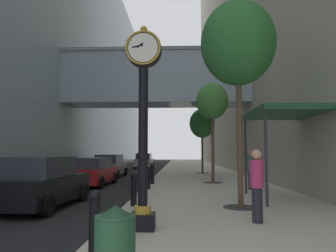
{
  "coord_description": "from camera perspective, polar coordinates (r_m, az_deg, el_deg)",
  "views": [
    {
      "loc": [
        1.81,
        -2.14,
        1.86
      ],
      "look_at": [
        1.04,
        19.78,
        3.67
      ],
      "focal_mm": 34.24,
      "sensor_mm": 36.0,
      "label": 1
    }
  ],
  "objects": [
    {
      "name": "car_red_trailing",
      "position": [
        18.66,
        -13.4,
        -7.96
      ],
      "size": [
        2.21,
        4.55,
        1.56
      ],
      "color": "#AD191E",
      "rests_on": "ground"
    },
    {
      "name": "ground_plane",
      "position": [
        29.26,
        -1.55,
        -8.37
      ],
      "size": [
        110.0,
        110.0,
        0.0
      ],
      "primitive_type": "plane",
      "color": "black",
      "rests_on": "ground"
    },
    {
      "name": "street_tree_mid_near",
      "position": [
        18.87,
        7.86,
        4.24
      ],
      "size": [
        1.85,
        1.85,
        5.77
      ],
      "color": "#333335",
      "rests_on": "sidewalk_right"
    },
    {
      "name": "bollard_fifth",
      "position": [
        15.37,
        -3.55,
        -9.07
      ],
      "size": [
        0.21,
        0.21,
        1.06
      ],
      "color": "black",
      "rests_on": "sidewalk_right"
    },
    {
      "name": "trash_bin",
      "position": [
        4.38,
        -9.43,
        -20.37
      ],
      "size": [
        0.53,
        0.53,
        1.05
      ],
      "color": "#234C33",
      "rests_on": "sidewalk_right"
    },
    {
      "name": "storefront_awning",
      "position": [
        12.7,
        19.73,
        1.97
      ],
      "size": [
        2.4,
        3.6,
        3.3
      ],
      "color": "#235138",
      "rests_on": "sidewalk_right"
    },
    {
      "name": "car_silver_near",
      "position": [
        38.43,
        -4.28,
        -6.23
      ],
      "size": [
        2.16,
        4.16,
        1.75
      ],
      "color": "#B7BABF",
      "rests_on": "ground"
    },
    {
      "name": "street_clock",
      "position": [
        7.41,
        -4.44,
        1.98
      ],
      "size": [
        0.84,
        0.55,
        4.71
      ],
      "color": "black",
      "rests_on": "sidewalk_right"
    },
    {
      "name": "street_tree_mid_far",
      "position": [
        27.0,
        6.09,
        0.4
      ],
      "size": [
        2.12,
        2.12,
        5.37
      ],
      "color": "#333335",
      "rests_on": "sidewalk_right"
    },
    {
      "name": "pedestrian_walking",
      "position": [
        15.63,
        14.52,
        -7.34
      ],
      "size": [
        0.45,
        0.45,
        1.81
      ],
      "color": "#23232D",
      "rests_on": "sidewalk_right"
    },
    {
      "name": "building_block_left",
      "position": [
        36.11,
        -19.51,
        12.4
      ],
      "size": [
        22.94,
        80.0,
        24.76
      ],
      "color": "#93A8B7",
      "rests_on": "ground"
    },
    {
      "name": "car_black_mid",
      "position": [
        11.8,
        -21.66,
        -9.44
      ],
      "size": [
        2.21,
        4.54,
        1.71
      ],
      "color": "black",
      "rests_on": "ground"
    },
    {
      "name": "bollard_third",
      "position": [
        10.62,
        -6.11,
        -11.01
      ],
      "size": [
        0.21,
        0.21,
        1.06
      ],
      "color": "black",
      "rests_on": "sidewalk_right"
    },
    {
      "name": "bollard_sixth",
      "position": [
        17.75,
        -2.8,
        -8.49
      ],
      "size": [
        0.21,
        0.21,
        1.06
      ],
      "color": "black",
      "rests_on": "sidewalk_right"
    },
    {
      "name": "bollard_nearest",
      "position": [
        5.96,
        -12.9,
        -15.9
      ],
      "size": [
        0.21,
        0.21,
        1.06
      ],
      "color": "black",
      "rests_on": "sidewalk_right"
    },
    {
      "name": "car_grey_far",
      "position": [
        24.95,
        -10.3,
        -7.04
      ],
      "size": [
        2.09,
        4.7,
        1.7
      ],
      "color": "slate",
      "rests_on": "ground"
    },
    {
      "name": "bollard_fourth",
      "position": [
        12.99,
        -4.6,
        -9.86
      ],
      "size": [
        0.21,
        0.21,
        1.06
      ],
      "color": "black",
      "rests_on": "sidewalk_right"
    },
    {
      "name": "street_tree_near",
      "position": [
        11.01,
        12.34,
        14.04
      ],
      "size": [
        2.42,
        2.42,
        6.67
      ],
      "color": "#333335",
      "rests_on": "sidewalk_right"
    },
    {
      "name": "sidewalk_right",
      "position": [
        32.23,
        4.99,
        -7.89
      ],
      "size": [
        6.92,
        80.0,
        0.14
      ],
      "primitive_type": "cube",
      "color": "beige",
      "rests_on": "ground"
    },
    {
      "name": "pedestrian_by_clock",
      "position": [
        8.35,
        15.52,
        -9.77
      ],
      "size": [
        0.39,
        0.39,
        1.8
      ],
      "color": "#23232D",
      "rests_on": "sidewalk_right"
    }
  ]
}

